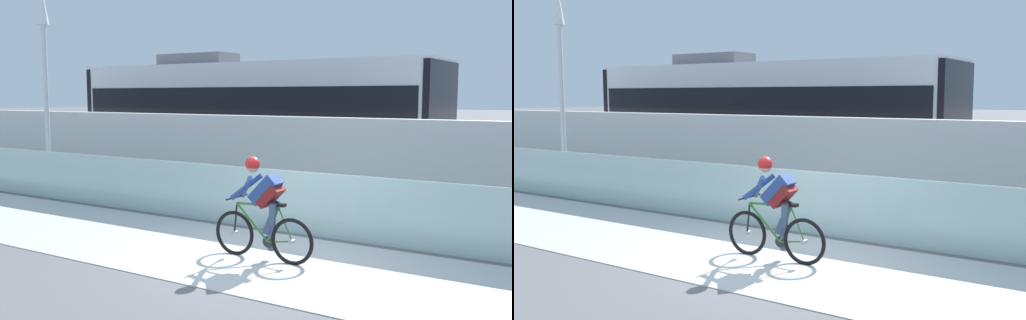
% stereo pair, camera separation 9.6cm
% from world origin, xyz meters
% --- Properties ---
extents(ground_plane, '(200.00, 200.00, 0.00)m').
position_xyz_m(ground_plane, '(0.00, 0.00, 0.00)').
color(ground_plane, slate).
extents(bike_path_deck, '(32.00, 3.20, 0.01)m').
position_xyz_m(bike_path_deck, '(0.00, 0.00, 0.01)').
color(bike_path_deck, silver).
rests_on(bike_path_deck, ground).
extents(glass_parapet, '(32.00, 0.05, 1.16)m').
position_xyz_m(glass_parapet, '(0.00, 1.85, 0.58)').
color(glass_parapet, silver).
rests_on(glass_parapet, ground).
extents(concrete_barrier_wall, '(32.00, 0.36, 2.09)m').
position_xyz_m(concrete_barrier_wall, '(0.00, 3.65, 1.04)').
color(concrete_barrier_wall, silver).
rests_on(concrete_barrier_wall, ground).
extents(tram_rail_near, '(32.00, 0.08, 0.01)m').
position_xyz_m(tram_rail_near, '(0.00, 6.13, 0.00)').
color(tram_rail_near, '#595654').
rests_on(tram_rail_near, ground).
extents(tram_rail_far, '(32.00, 0.08, 0.01)m').
position_xyz_m(tram_rail_far, '(0.00, 7.57, 0.00)').
color(tram_rail_far, '#595654').
rests_on(tram_rail_far, ground).
extents(tram, '(11.06, 2.54, 3.81)m').
position_xyz_m(tram, '(-4.64, 6.85, 1.89)').
color(tram, silver).
rests_on(tram, ground).
extents(cyclist_on_bike, '(1.77, 0.58, 1.61)m').
position_xyz_m(cyclist_on_bike, '(-0.00, 0.00, 0.78)').
color(cyclist_on_bike, black).
rests_on(cyclist_on_bike, ground).
extents(lamp_post_antenna, '(0.28, 0.28, 5.20)m').
position_xyz_m(lamp_post_antenna, '(-7.79, 2.15, 3.29)').
color(lamp_post_antenna, gray).
rests_on(lamp_post_antenna, ground).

